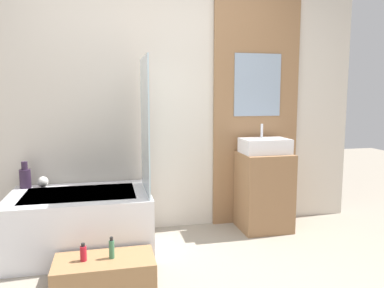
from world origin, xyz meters
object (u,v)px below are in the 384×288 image
at_px(sink, 265,146).
at_px(vase_round_light, 43,182).
at_px(vase_tall_dark, 25,177).
at_px(bottle_soap_secondary, 112,249).
at_px(wooden_step_bench, 105,271).
at_px(bathtub, 81,222).
at_px(bottle_soap_primary, 83,253).

relative_size(sink, vase_round_light, 4.79).
distance_m(sink, vase_tall_dark, 2.23).
xyz_separation_m(vase_tall_dark, vase_round_light, (0.15, 0.00, -0.05)).
distance_m(vase_tall_dark, bottle_soap_secondary, 1.21).
bearing_deg(bottle_soap_secondary, wooden_step_bench, 180.00).
bearing_deg(vase_tall_dark, bathtub, -31.41).
distance_m(vase_tall_dark, vase_round_light, 0.15).
bearing_deg(wooden_step_bench, vase_round_light, 120.45).
bearing_deg(bottle_soap_primary, vase_round_light, 113.35).
relative_size(bathtub, vase_round_light, 12.27).
height_order(wooden_step_bench, vase_round_light, vase_round_light).
xyz_separation_m(wooden_step_bench, bottle_soap_primary, (-0.14, 0.00, 0.14)).
xyz_separation_m(vase_round_light, bottle_soap_primary, (0.39, -0.90, -0.32)).
bearing_deg(bathtub, bottle_soap_secondary, -67.86).
bearing_deg(wooden_step_bench, bathtub, 107.73).
height_order(wooden_step_bench, sink, sink).
xyz_separation_m(vase_tall_dark, bottle_soap_secondary, (0.73, -0.90, -0.36)).
xyz_separation_m(wooden_step_bench, vase_round_light, (-0.53, 0.90, 0.46)).
distance_m(bathtub, bottle_soap_secondary, 0.65).
distance_m(bathtub, bottle_soap_primary, 0.61).
bearing_deg(wooden_step_bench, bottle_soap_secondary, 0.00).
relative_size(sink, bottle_soap_secondary, 2.91).
height_order(vase_tall_dark, bottle_soap_primary, vase_tall_dark).
height_order(sink, bottle_soap_secondary, sink).
distance_m(sink, bottle_soap_primary, 1.94).
relative_size(bottle_soap_primary, bottle_soap_secondary, 0.82).
bearing_deg(vase_round_light, wooden_step_bench, -59.55).
xyz_separation_m(wooden_step_bench, bottle_soap_secondary, (0.05, 0.00, 0.16)).
bearing_deg(bottle_soap_secondary, bathtub, 112.14).
height_order(vase_tall_dark, vase_round_light, vase_tall_dark).
bearing_deg(wooden_step_bench, vase_tall_dark, 126.87).
distance_m(wooden_step_bench, bottle_soap_primary, 0.20).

